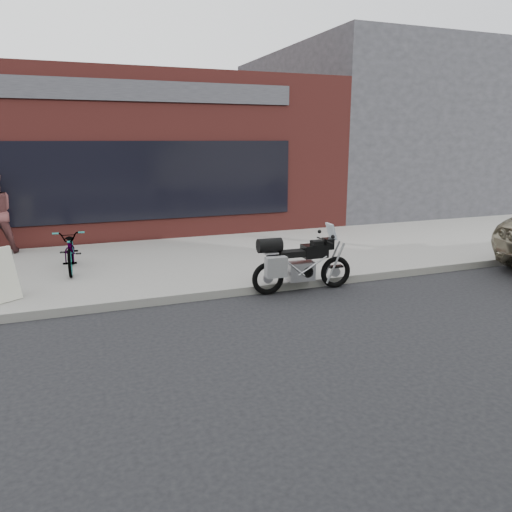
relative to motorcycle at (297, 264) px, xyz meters
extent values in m
plane|color=black|center=(-0.88, -3.88, -0.54)|extent=(120.00, 120.00, 0.00)
cube|color=gray|center=(-0.88, 3.12, -0.46)|extent=(44.00, 6.00, 0.15)
cube|color=#531E1A|center=(-2.88, 10.12, 1.71)|extent=(14.00, 10.00, 4.50)
cube|color=black|center=(-2.88, 5.09, 1.16)|extent=(10.00, 0.08, 2.00)
cube|color=#27272C|center=(-2.88, 5.09, 3.36)|extent=(10.00, 0.08, 0.50)
cube|color=#27272C|center=(9.12, 10.12, 2.46)|extent=(10.00, 10.00, 6.00)
torus|color=black|center=(-0.55, 0.04, -0.24)|extent=(0.61, 0.12, 0.61)
torus|color=black|center=(0.81, -0.01, -0.24)|extent=(0.61, 0.12, 0.61)
cube|color=#B7B7BC|center=(0.09, 0.02, -0.16)|extent=(0.51, 0.29, 0.34)
cube|color=black|center=(0.36, 0.01, 0.21)|extent=(0.46, 0.31, 0.24)
cube|color=black|center=(-0.10, 0.02, 0.19)|extent=(0.51, 0.27, 0.11)
cube|color=black|center=(-0.41, 0.04, 0.12)|extent=(0.28, 0.21, 0.13)
cube|color=black|center=(0.63, 0.00, 0.32)|extent=(0.17, 0.22, 0.20)
cube|color=silver|center=(0.69, -0.01, 0.55)|extent=(0.14, 0.28, 0.30)
cylinder|color=black|center=(0.57, 0.00, 0.39)|extent=(0.05, 0.63, 0.03)
cube|color=#B7B7BC|center=(-0.52, 0.04, 0.24)|extent=(0.26, 0.28, 0.03)
cube|color=slate|center=(-0.49, -0.20, 0.03)|extent=(0.39, 0.18, 0.36)
cylinder|color=black|center=(-0.52, 0.04, 0.37)|extent=(0.44, 0.27, 0.25)
cylinder|color=#B7B7BC|center=(-0.27, 0.18, -0.22)|extent=(0.50, 0.09, 0.17)
imported|color=gray|center=(-3.81, 2.49, 0.05)|extent=(0.66, 1.69, 0.87)
cube|color=white|center=(-4.93, 0.82, 0.05)|extent=(0.60, 0.53, 0.87)
camera|label=1|loc=(-3.85, -7.94, 2.21)|focal=35.00mm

